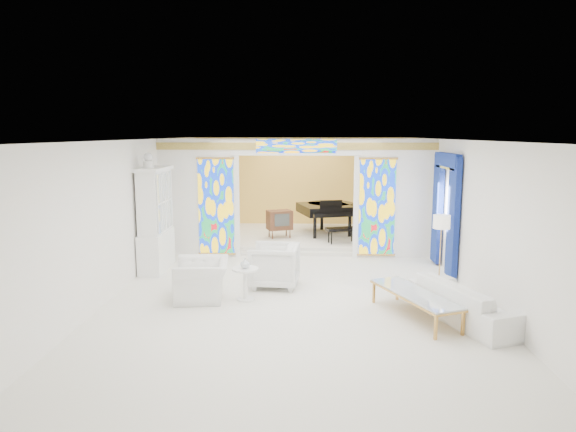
{
  "coord_description": "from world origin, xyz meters",
  "views": [
    {
      "loc": [
        0.17,
        -10.91,
        3.13
      ],
      "look_at": [
        -0.16,
        0.2,
        1.34
      ],
      "focal_mm": 32.0,
      "sensor_mm": 36.0,
      "label": 1
    }
  ],
  "objects_px": {
    "coffee_table": "(415,295)",
    "sofa": "(467,302)",
    "armchair_left": "(202,279)",
    "armchair_right": "(274,265)",
    "tv_console": "(280,220)",
    "grand_piano": "(328,209)",
    "china_cabinet": "(155,220)"
  },
  "relations": [
    {
      "from": "armchair_right",
      "to": "china_cabinet",
      "type": "bearing_deg",
      "value": -108.67
    },
    {
      "from": "tv_console",
      "to": "grand_piano",
      "type": "bearing_deg",
      "value": 8.96
    },
    {
      "from": "armchair_left",
      "to": "armchair_right",
      "type": "relative_size",
      "value": 1.16
    },
    {
      "from": "coffee_table",
      "to": "sofa",
      "type": "bearing_deg",
      "value": -7.2
    },
    {
      "from": "coffee_table",
      "to": "china_cabinet",
      "type": "bearing_deg",
      "value": 150.42
    },
    {
      "from": "china_cabinet",
      "to": "armchair_right",
      "type": "relative_size",
      "value": 2.79
    },
    {
      "from": "china_cabinet",
      "to": "coffee_table",
      "type": "height_order",
      "value": "china_cabinet"
    },
    {
      "from": "china_cabinet",
      "to": "coffee_table",
      "type": "distance_m",
      "value": 6.15
    },
    {
      "from": "armchair_right",
      "to": "sofa",
      "type": "bearing_deg",
      "value": 66.41
    },
    {
      "from": "grand_piano",
      "to": "tv_console",
      "type": "relative_size",
      "value": 3.69
    },
    {
      "from": "china_cabinet",
      "to": "sofa",
      "type": "xyz_separation_m",
      "value": [
        6.17,
        -3.12,
        -0.84
      ]
    },
    {
      "from": "coffee_table",
      "to": "tv_console",
      "type": "distance_m",
      "value": 6.47
    },
    {
      "from": "armchair_left",
      "to": "grand_piano",
      "type": "distance_m",
      "value": 6.4
    },
    {
      "from": "sofa",
      "to": "grand_piano",
      "type": "distance_m",
      "value": 7.16
    },
    {
      "from": "armchair_left",
      "to": "armchair_right",
      "type": "xyz_separation_m",
      "value": [
        1.34,
        0.81,
        0.07
      ]
    },
    {
      "from": "coffee_table",
      "to": "grand_piano",
      "type": "relative_size",
      "value": 0.71
    },
    {
      "from": "armchair_left",
      "to": "coffee_table",
      "type": "relative_size",
      "value": 0.54
    },
    {
      "from": "armchair_right",
      "to": "armchair_left",
      "type": "bearing_deg",
      "value": -53.39
    },
    {
      "from": "tv_console",
      "to": "armchair_left",
      "type": "bearing_deg",
      "value": -124.97
    },
    {
      "from": "china_cabinet",
      "to": "grand_piano",
      "type": "xyz_separation_m",
      "value": [
        4.14,
        3.72,
        -0.27
      ]
    },
    {
      "from": "armchair_left",
      "to": "coffee_table",
      "type": "bearing_deg",
      "value": 69.02
    },
    {
      "from": "china_cabinet",
      "to": "armchair_left",
      "type": "distance_m",
      "value": 2.65
    },
    {
      "from": "china_cabinet",
      "to": "armchair_right",
      "type": "height_order",
      "value": "china_cabinet"
    },
    {
      "from": "china_cabinet",
      "to": "coffee_table",
      "type": "xyz_separation_m",
      "value": [
        5.31,
        -3.01,
        -0.76
      ]
    },
    {
      "from": "armchair_left",
      "to": "tv_console",
      "type": "height_order",
      "value": "tv_console"
    },
    {
      "from": "coffee_table",
      "to": "armchair_right",
      "type": "bearing_deg",
      "value": 144.96
    },
    {
      "from": "sofa",
      "to": "grand_piano",
      "type": "relative_size",
      "value": 0.78
    },
    {
      "from": "sofa",
      "to": "tv_console",
      "type": "relative_size",
      "value": 2.86
    },
    {
      "from": "sofa",
      "to": "coffee_table",
      "type": "relative_size",
      "value": 1.09
    },
    {
      "from": "armchair_right",
      "to": "sofa",
      "type": "xyz_separation_m",
      "value": [
        3.37,
        -1.87,
        -0.11
      ]
    },
    {
      "from": "china_cabinet",
      "to": "grand_piano",
      "type": "height_order",
      "value": "china_cabinet"
    },
    {
      "from": "armchair_left",
      "to": "sofa",
      "type": "distance_m",
      "value": 4.82
    }
  ]
}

